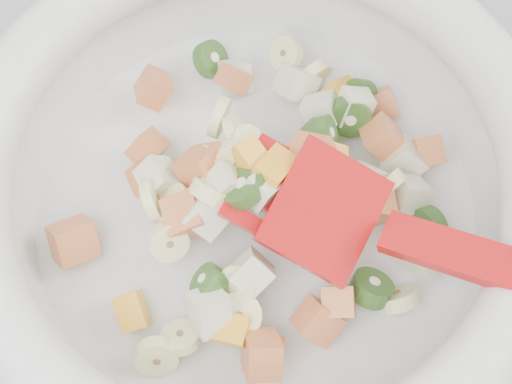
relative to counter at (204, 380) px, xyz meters
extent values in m
cube|color=#A0A1A6|center=(0.00, 0.00, 0.00)|extent=(2.00, 0.60, 0.90)
cylinder|color=white|center=(0.06, 0.00, 0.46)|extent=(0.29, 0.29, 0.02)
torus|color=white|center=(0.06, 0.00, 0.53)|extent=(0.36, 0.36, 0.04)
cylinder|color=#FFF8AA|center=(0.09, -0.04, 0.50)|extent=(0.03, 0.02, 0.03)
cylinder|color=#FFF8AA|center=(0.01, -0.01, 0.49)|extent=(0.03, 0.03, 0.03)
cylinder|color=#FFF8AA|center=(-0.02, -0.07, 0.48)|extent=(0.03, 0.02, 0.03)
cylinder|color=#FFF8AA|center=(0.06, 0.02, 0.51)|extent=(0.04, 0.02, 0.04)
cylinder|color=#FFF8AA|center=(0.04, 0.02, 0.50)|extent=(0.02, 0.03, 0.03)
cylinder|color=#FFF8AA|center=(0.00, -0.07, 0.48)|extent=(0.03, 0.03, 0.02)
cylinder|color=#FFF8AA|center=(0.11, -0.02, 0.50)|extent=(0.03, 0.02, 0.03)
cylinder|color=#FFF8AA|center=(0.07, 0.03, 0.51)|extent=(0.03, 0.03, 0.02)
cylinder|color=#FFF8AA|center=(0.13, 0.08, 0.48)|extent=(0.03, 0.02, 0.03)
cylinder|color=#FFF8AA|center=(0.04, -0.05, 0.50)|extent=(0.03, 0.03, 0.03)
cylinder|color=#FFF8AA|center=(0.03, -0.07, 0.49)|extent=(0.03, 0.03, 0.02)
cylinder|color=#FFF8AA|center=(0.11, 0.10, 0.48)|extent=(0.02, 0.03, 0.03)
cylinder|color=#FFF8AA|center=(0.06, 0.04, 0.50)|extent=(0.02, 0.03, 0.03)
cylinder|color=#FFF8AA|center=(0.06, 0.06, 0.50)|extent=(0.03, 0.03, 0.03)
cylinder|color=#FFF8AA|center=(0.04, 0.00, 0.51)|extent=(0.03, 0.03, 0.04)
cylinder|color=#FFF8AA|center=(0.14, -0.01, 0.49)|extent=(0.03, 0.02, 0.04)
cylinder|color=#FFF8AA|center=(0.01, 0.01, 0.50)|extent=(0.03, 0.03, 0.03)
cylinder|color=#FFF8AA|center=(0.13, -0.08, 0.48)|extent=(0.03, 0.02, 0.03)
cylinder|color=#FFF8AA|center=(0.00, 0.01, 0.50)|extent=(0.01, 0.03, 0.03)
cube|color=#DC8A45|center=(0.15, 0.02, 0.49)|extent=(0.03, 0.03, 0.03)
cube|color=#DC8A45|center=(0.04, 0.02, 0.50)|extent=(0.04, 0.04, 0.04)
cube|color=#DC8A45|center=(0.02, 0.10, 0.48)|extent=(0.03, 0.03, 0.03)
cube|color=#DC8A45|center=(0.02, 0.00, 0.50)|extent=(0.03, 0.03, 0.03)
cube|color=#DC8A45|center=(0.17, 0.05, 0.47)|extent=(0.03, 0.03, 0.03)
cube|color=#DC8A45|center=(0.04, -0.09, 0.48)|extent=(0.03, 0.03, 0.03)
cube|color=#DC8A45|center=(0.13, -0.02, 0.49)|extent=(0.03, 0.03, 0.03)
cube|color=#DC8A45|center=(0.00, 0.03, 0.49)|extent=(0.03, 0.03, 0.03)
cube|color=#DC8A45|center=(0.09, -0.08, 0.49)|extent=(0.03, 0.03, 0.02)
cube|color=#DC8A45|center=(0.18, 0.00, 0.48)|extent=(0.02, 0.02, 0.02)
cube|color=#DC8A45|center=(0.07, 0.09, 0.49)|extent=(0.03, 0.02, 0.03)
cube|color=#DC8A45|center=(0.04, -0.09, 0.49)|extent=(0.02, 0.04, 0.04)
cube|color=#DC8A45|center=(0.10, 0.01, 0.51)|extent=(0.04, 0.04, 0.03)
cube|color=#DC8A45|center=(0.08, -0.08, 0.48)|extent=(0.03, 0.03, 0.03)
cube|color=#DC8A45|center=(0.01, 0.06, 0.48)|extent=(0.03, 0.03, 0.03)
cube|color=#DC8A45|center=(0.08, -0.02, 0.50)|extent=(0.03, 0.02, 0.03)
cube|color=#DC8A45|center=(-0.05, 0.01, 0.48)|extent=(0.03, 0.03, 0.04)
cylinder|color=#4D9832|center=(0.12, 0.03, 0.50)|extent=(0.02, 0.03, 0.03)
cylinder|color=#4D9832|center=(0.06, 0.11, 0.48)|extent=(0.03, 0.04, 0.03)
cylinder|color=#4D9832|center=(0.14, 0.04, 0.49)|extent=(0.03, 0.03, 0.03)
cylinder|color=#4D9832|center=(0.06, 0.00, 0.52)|extent=(0.03, 0.03, 0.03)
cylinder|color=#4D9832|center=(0.02, -0.05, 0.49)|extent=(0.03, 0.03, 0.03)
cylinder|color=#4D9832|center=(0.15, 0.06, 0.48)|extent=(0.03, 0.03, 0.03)
cylinder|color=#4D9832|center=(0.11, 0.03, 0.49)|extent=(0.03, 0.04, 0.03)
cylinder|color=#4D9832|center=(0.11, -0.07, 0.48)|extent=(0.04, 0.03, 0.03)
cylinder|color=#4D9832|center=(0.16, -0.04, 0.48)|extent=(0.02, 0.04, 0.04)
cube|color=beige|center=(0.03, -0.06, 0.49)|extent=(0.03, 0.03, 0.03)
cube|color=beige|center=(0.16, 0.00, 0.48)|extent=(0.04, 0.03, 0.04)
cube|color=beige|center=(0.01, 0.03, 0.50)|extent=(0.03, 0.03, 0.03)
cube|color=beige|center=(0.15, -0.06, 0.48)|extent=(0.03, 0.03, 0.03)
cube|color=beige|center=(0.13, -0.01, 0.49)|extent=(0.04, 0.03, 0.04)
cube|color=beige|center=(0.05, 0.00, 0.51)|extent=(0.03, 0.02, 0.03)
cube|color=beige|center=(0.07, -0.01, 0.51)|extent=(0.03, 0.03, 0.03)
cube|color=beige|center=(0.16, -0.02, 0.48)|extent=(0.03, 0.03, 0.03)
cube|color=beige|center=(0.02, -0.06, 0.49)|extent=(0.03, 0.03, 0.03)
cube|color=beige|center=(0.12, 0.05, 0.49)|extent=(0.03, 0.03, 0.03)
cube|color=beige|center=(0.08, 0.09, 0.48)|extent=(0.02, 0.03, 0.03)
cube|color=beige|center=(0.05, -0.05, 0.50)|extent=(0.03, 0.03, 0.03)
cube|color=beige|center=(0.03, -0.01, 0.50)|extent=(0.03, 0.04, 0.04)
cube|color=beige|center=(0.14, 0.04, 0.49)|extent=(0.03, 0.02, 0.03)
cube|color=beige|center=(0.11, 0.08, 0.48)|extent=(0.03, 0.03, 0.04)
cube|color=orange|center=(0.07, 0.01, 0.52)|extent=(0.03, 0.03, 0.02)
cube|color=orange|center=(0.08, 0.00, 0.52)|extent=(0.03, 0.03, 0.02)
cube|color=orange|center=(0.03, -0.07, 0.49)|extent=(0.03, 0.03, 0.02)
cube|color=orange|center=(-0.02, -0.05, 0.48)|extent=(0.02, 0.03, 0.02)
cube|color=orange|center=(0.12, 0.01, 0.49)|extent=(0.02, 0.03, 0.02)
cube|color=orange|center=(0.14, 0.06, 0.48)|extent=(0.03, 0.02, 0.02)
cube|color=#B40F10|center=(0.10, -0.03, 0.51)|extent=(0.09, 0.09, 0.03)
cube|color=#B40F10|center=(0.08, 0.02, 0.51)|extent=(0.03, 0.03, 0.01)
cube|color=#B40F10|center=(0.07, 0.00, 0.51)|extent=(0.03, 0.03, 0.01)
cube|color=#B40F10|center=(0.06, -0.01, 0.51)|extent=(0.03, 0.03, 0.01)
cube|color=#B40F10|center=(0.05, -0.02, 0.51)|extent=(0.03, 0.03, 0.01)
camera|label=1|loc=(0.01, -0.18, 0.93)|focal=55.00mm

